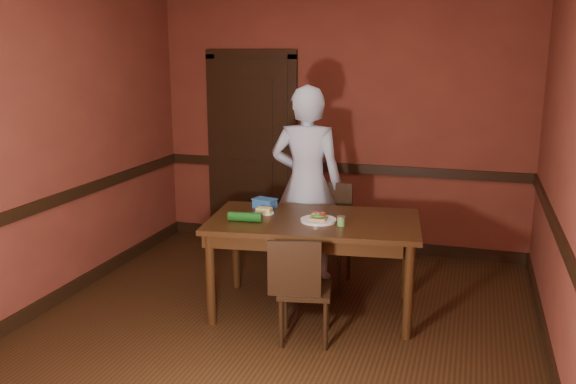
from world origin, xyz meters
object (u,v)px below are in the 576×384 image
Objects in this scene: person at (307,184)px; food_tub at (265,203)px; dining_table at (314,265)px; chair_far at (324,236)px; sauce_jar at (341,221)px; sandwich_plate at (318,219)px; chair_near at (305,288)px; cheese_saucer at (264,211)px.

food_tub is at bearing 58.94° from person.
chair_far is (-0.05, 0.58, 0.07)m from dining_table.
food_tub is (-0.24, -0.49, -0.08)m from person.
person is at bearing 121.28° from sauce_jar.
chair_far is 4.26× the size of food_tub.
person reaches higher than food_tub.
person is (-0.26, 0.73, 0.52)m from dining_table.
sandwich_plate is (0.05, -0.06, 0.42)m from dining_table.
dining_table is 2.06× the size of chair_near.
sauce_jar is (0.25, -0.12, 0.44)m from dining_table.
person is (-0.21, 0.15, 0.45)m from chair_far.
chair_near is 3.72× the size of food_tub.
person is at bearing 74.95° from cheese_saucer.
chair_near is 4.97× the size of cheese_saucer.
sandwich_plate is at bearing 107.10° from person.
food_tub is at bearing 147.99° from dining_table.
dining_table is at bearing 154.44° from sauce_jar.
dining_table is at bearing -5.70° from cheese_saucer.
chair_near is at bearing -113.55° from sauce_jar.
food_tub is (-0.06, 0.19, 0.02)m from cheese_saucer.
sandwich_plate is at bearing -11.34° from cheese_saucer.
chair_near is 10.75× the size of sauce_jar.
chair_far reaches higher than food_tub.
chair_near is 1.05m from food_tub.
chair_far is at bearing 87.57° from dining_table.
person is 0.85m from sandwich_plate.
sauce_jar is (0.18, 0.41, 0.42)m from chair_near.
sandwich_plate is at bearing 162.06° from sauce_jar.
food_tub reaches higher than sandwich_plate.
person is at bearing 146.68° from chair_far.
sandwich_plate reaches higher than chair_near.
food_tub is (-0.58, 0.76, 0.43)m from chair_near.
cheese_saucer is at bearing -125.08° from chair_far.
food_tub is (-0.56, 0.29, 0.02)m from sandwich_plate.
sauce_jar is at bearing -10.41° from food_tub.
chair_far is 0.68m from food_tub.
chair_far is 0.51× the size of person.
chair_far is 5.68× the size of cheese_saucer.
dining_table is 0.52m from sauce_jar.
person is at bearing 111.90° from sandwich_plate.
sauce_jar is at bearing -32.95° from dining_table.
chair_near is 0.61m from sauce_jar.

